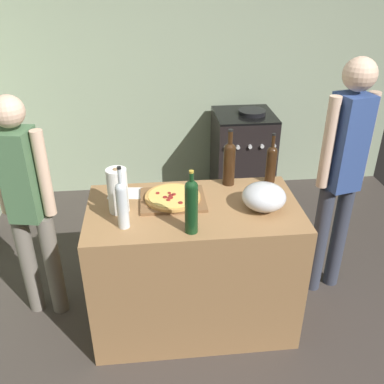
# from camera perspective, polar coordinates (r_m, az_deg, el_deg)

# --- Properties ---
(ground_plane) EXTENTS (4.39, 3.22, 0.02)m
(ground_plane) POSITION_cam_1_polar(r_m,az_deg,el_deg) (3.69, 1.20, -8.70)
(ground_plane) COLOR #3F3833
(kitchen_wall_rear) EXTENTS (4.39, 0.10, 2.60)m
(kitchen_wall_rear) POSITION_cam_1_polar(r_m,az_deg,el_deg) (4.38, -0.90, 16.48)
(kitchen_wall_rear) COLOR #99A889
(kitchen_wall_rear) RESTS_ON ground_plane
(counter) EXTENTS (1.30, 0.70, 0.91)m
(counter) POSITION_cam_1_polar(r_m,az_deg,el_deg) (2.85, 0.21, -9.89)
(counter) COLOR #9E7247
(counter) RESTS_ON ground_plane
(cutting_board) EXTENTS (0.40, 0.32, 0.02)m
(cutting_board) POSITION_cam_1_polar(r_m,az_deg,el_deg) (2.65, -2.58, -1.04)
(cutting_board) COLOR brown
(cutting_board) RESTS_ON counter
(pizza) EXTENTS (0.34, 0.34, 0.03)m
(pizza) POSITION_cam_1_polar(r_m,az_deg,el_deg) (2.64, -2.60, -0.65)
(pizza) COLOR tan
(pizza) RESTS_ON cutting_board
(mixing_bowl) EXTENTS (0.26, 0.26, 0.16)m
(mixing_bowl) POSITION_cam_1_polar(r_m,az_deg,el_deg) (2.57, 9.60, -0.64)
(mixing_bowl) COLOR #B2B2B7
(mixing_bowl) RESTS_ON counter
(paper_towel_roll) EXTENTS (0.12, 0.12, 0.28)m
(paper_towel_roll) POSITION_cam_1_polar(r_m,az_deg,el_deg) (2.52, -9.90, 0.17)
(paper_towel_roll) COLOR white
(paper_towel_roll) RESTS_ON counter
(wine_bottle_dark) EXTENTS (0.08, 0.08, 0.38)m
(wine_bottle_dark) POSITION_cam_1_polar(r_m,az_deg,el_deg) (2.79, 5.01, 4.10)
(wine_bottle_dark) COLOR #331E0F
(wine_bottle_dark) RESTS_ON counter
(wine_bottle_amber) EXTENTS (0.07, 0.07, 0.37)m
(wine_bottle_amber) POSITION_cam_1_polar(r_m,az_deg,el_deg) (2.36, -9.32, -1.45)
(wine_bottle_amber) COLOR silver
(wine_bottle_amber) RESTS_ON counter
(wine_bottle_clear) EXTENTS (0.07, 0.07, 0.37)m
(wine_bottle_clear) POSITION_cam_1_polar(r_m,az_deg,el_deg) (2.27, -0.08, -1.68)
(wine_bottle_clear) COLOR #143819
(wine_bottle_clear) RESTS_ON counter
(wine_bottle_green) EXTENTS (0.07, 0.07, 0.34)m
(wine_bottle_green) POSITION_cam_1_polar(r_m,az_deg,el_deg) (2.87, 10.55, 3.91)
(wine_bottle_green) COLOR #331E0F
(wine_bottle_green) RESTS_ON counter
(recipe_sheet) EXTENTS (0.22, 0.17, 0.00)m
(recipe_sheet) POSITION_cam_1_polar(r_m,az_deg,el_deg) (2.77, -8.91, -0.15)
(recipe_sheet) COLOR white
(recipe_sheet) RESTS_ON counter
(stove) EXTENTS (0.57, 0.59, 0.97)m
(stove) POSITION_cam_1_polar(r_m,az_deg,el_deg) (4.34, 6.71, 4.59)
(stove) COLOR black
(stove) RESTS_ON ground_plane
(person_in_stripes) EXTENTS (0.35, 0.23, 1.57)m
(person_in_stripes) POSITION_cam_1_polar(r_m,az_deg,el_deg) (2.87, -21.14, -1.25)
(person_in_stripes) COLOR slate
(person_in_stripes) RESTS_ON ground_plane
(person_in_red) EXTENTS (0.36, 0.24, 1.73)m
(person_in_red) POSITION_cam_1_polar(r_m,az_deg,el_deg) (3.03, 19.44, 2.98)
(person_in_red) COLOR #383D4C
(person_in_red) RESTS_ON ground_plane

